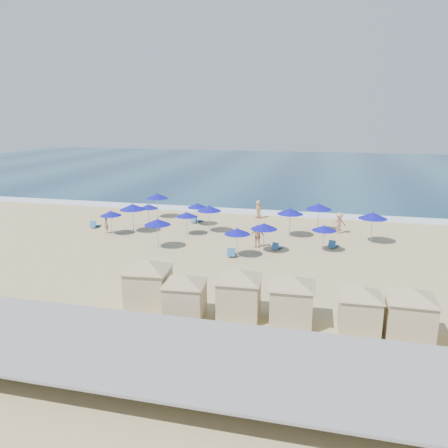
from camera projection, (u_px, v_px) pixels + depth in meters
The scene contains 35 objects.
ground at pixel (235, 259), 31.54m from camera, with size 160.00×160.00×0.00m, color tan.
ocean at pixel (296, 169), 83.35m from camera, with size 160.00×80.00×0.06m, color #0D2E4A.
surf_line at pixel (266, 213), 46.13m from camera, with size 160.00×2.50×0.08m, color white.
seawall at pixel (169, 342), 18.66m from camera, with size 160.00×6.10×1.22m.
trash_bin at pixel (288, 288), 25.15m from camera, with size 0.78×0.78×0.78m, color black.
cabana_0 at pixel (148, 277), 23.30m from camera, with size 4.66×4.66×2.94m.
cabana_1 at pixel (185, 291), 21.98m from camera, with size 4.15×4.15×2.61m.
cabana_2 at pixel (239, 287), 22.12m from camera, with size 4.52×4.52×2.84m.
cabana_3 at pixel (292, 294), 21.40m from camera, with size 4.42×4.42×2.77m.
cabana_4 at pixel (360, 304), 20.58m from camera, with size 4.07×4.07×2.55m.
cabana_5 at pixel (411, 307), 19.88m from camera, with size 4.43×4.43×2.78m.
umbrella_0 at pixel (132, 207), 38.14m from camera, with size 2.32×2.32×2.64m.
umbrella_1 at pixel (111, 213), 37.48m from camera, with size 1.90×1.90×2.16m.
umbrella_2 at pixel (157, 196), 43.61m from camera, with size 2.25×2.25×2.56m.
umbrella_3 at pixel (187, 214), 37.43m from camera, with size 1.82×1.82×2.07m.
umbrella_4 at pixel (197, 205), 40.69m from camera, with size 1.91×1.91×2.17m.
umbrella_5 at pixel (209, 208), 38.24m from camera, with size 2.16×2.16×2.46m.
umbrella_6 at pixel (237, 231), 31.54m from camera, with size 1.95×1.95×2.22m.
umbrella_7 at pixel (290, 211), 36.70m from camera, with size 2.25×2.25×2.56m.
umbrella_8 at pixel (264, 226), 32.54m from camera, with size 2.06×2.06×2.35m.
umbrella_9 at pixel (319, 206), 38.27m from camera, with size 2.32×2.32×2.64m.
umbrella_10 at pixel (373, 216), 34.85m from camera, with size 2.31×2.31×2.63m.
umbrella_11 at pixel (324, 228), 32.80m from camera, with size 1.86×1.86×2.12m.
umbrella_12 at pixel (157, 222), 33.59m from camera, with size 2.12×2.12×2.41m.
umbrella_13 at pixel (148, 206), 40.56m from camera, with size 1.85×1.85×2.11m.
beach_chair_0 at pixel (95, 225), 40.21m from camera, with size 0.60×1.29×0.70m.
beach_chair_1 at pixel (157, 224), 40.56m from camera, with size 0.58×1.21×0.65m.
beach_chair_2 at pixel (196, 220), 42.04m from camera, with size 1.05×1.54×0.78m.
beach_chair_3 at pixel (231, 253), 32.04m from camera, with size 0.79×1.37×0.71m.
beach_chair_4 at pixel (277, 247), 33.63m from camera, with size 0.85×1.24×0.62m.
beach_chair_5 at pixel (333, 245), 34.09m from camera, with size 0.90×1.33×0.67m.
beachgoer_0 at pixel (106, 224), 38.15m from camera, with size 0.60×0.39×1.64m, color tan.
beachgoer_1 at pixel (257, 236), 34.12m from camera, with size 1.06×0.44×1.81m, color tan.
beachgoer_2 at pixel (339, 223), 37.94m from camera, with size 1.22×0.70×1.89m, color tan.
beachgoer_3 at pixel (258, 209), 43.68m from camera, with size 0.88×0.58×1.81m, color tan.
Camera 1 is at (6.30, -29.32, 10.12)m, focal length 35.00 mm.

